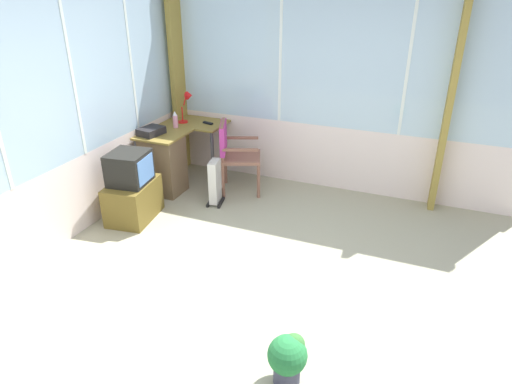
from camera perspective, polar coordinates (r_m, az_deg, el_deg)
ground at (r=4.21m, az=1.34°, el=-12.65°), size 5.77×5.54×0.06m
north_window_panel at (r=4.79m, az=-25.37°, el=8.62°), size 4.77×0.07×2.75m
east_window_panel at (r=5.76m, az=10.39°, el=13.16°), size 0.07×4.54×2.75m
curtain_corner at (r=6.45m, az=-9.62°, el=14.14°), size 0.29×0.09×2.65m
curtain_east_far at (r=5.57m, az=22.96°, el=10.67°), size 0.29×0.09×2.65m
desk at (r=5.96m, az=-11.26°, el=3.81°), size 1.16×0.81×0.76m
desk_lamp at (r=6.24m, az=-8.46°, el=11.04°), size 0.23×0.20×0.41m
tv_remote at (r=6.16m, az=-5.99°, el=8.51°), size 0.08×0.16×0.02m
spray_bottle at (r=6.05m, az=-10.00°, el=8.84°), size 0.06×0.06×0.22m
paper_tray at (r=5.84m, az=-12.88°, el=7.38°), size 0.34×0.28×0.09m
wooden_armchair at (r=5.79m, az=-3.09°, el=5.49°), size 0.62×0.63×0.91m
tv_on_stand at (r=5.37m, az=-15.12°, el=0.28°), size 0.69×0.52×0.81m
space_heater at (r=5.59m, az=-5.07°, el=1.33°), size 0.33×0.22×0.56m
potted_plant at (r=3.32m, az=4.00°, el=-19.75°), size 0.28×0.28×0.38m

